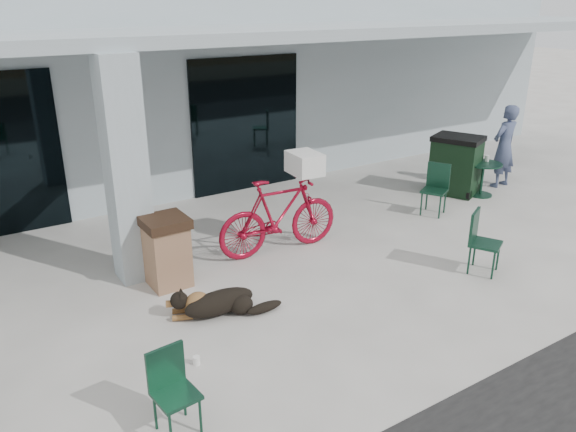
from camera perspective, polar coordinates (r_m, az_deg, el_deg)
ground at (r=7.19m, az=2.59°, el=-10.17°), size 80.00×80.00×0.00m
building at (r=14.03m, az=-18.28°, el=14.09°), size 22.00×7.00×4.50m
storefront_glass_right at (r=11.58m, az=-4.29°, el=9.23°), size 2.40×0.06×2.70m
column at (r=7.89m, az=-16.13°, el=4.31°), size 0.50×0.50×3.12m
overhang at (r=9.32m, az=-10.54°, el=17.61°), size 22.00×2.80×0.18m
bicycle at (r=8.68m, az=-0.91°, el=0.06°), size 2.06×0.71×1.22m
laundry_basket at (r=8.64m, az=1.71°, el=5.39°), size 0.46×0.59×0.33m
dog at (r=7.20m, az=-6.97°, el=-8.58°), size 1.14×0.74×0.36m
cup_near_dog at (r=6.41m, az=-9.28°, el=-14.28°), size 0.08×0.08×0.10m
cafe_chair_near at (r=5.40m, az=-11.31°, el=-17.34°), size 0.41×0.44×0.82m
cafe_table_far at (r=12.00m, az=19.11°, el=3.54°), size 0.83×0.83×0.68m
cafe_chair_far_a at (r=8.56m, az=19.45°, el=-2.61°), size 0.58×0.60×0.92m
cafe_chair_far_b at (r=10.63m, az=14.65°, el=2.57°), size 0.61×0.59×0.94m
person at (r=12.63m, az=21.11°, el=6.62°), size 0.66×0.45×1.73m
cup_on_table at (r=12.06m, az=19.56°, el=5.55°), size 0.10×0.10×0.12m
trash_receptacle at (r=7.89m, az=-12.19°, el=-3.55°), size 0.60×0.60×1.00m
wheeled_bin at (r=11.93m, az=16.66°, el=5.01°), size 1.04×1.14×1.19m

